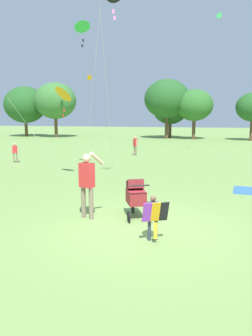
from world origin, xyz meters
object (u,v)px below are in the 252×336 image
object	(u,v)px
stroller	(136,195)
kite_green_novelty	(63,94)
picnic_blanket	(252,191)
person_couple_left	(135,144)
child_with_butterfly_kite	(153,214)
person_adult_flyer	(87,180)
person_red_shirt	(15,151)
kite_orange_delta	(82,28)

from	to	relation	value
stroller	kite_green_novelty	world-z (taller)	kite_green_novelty
stroller	kite_green_novelty	bearing A→B (deg)	130.13
picnic_blanket	person_couple_left	bearing A→B (deg)	123.30
child_with_butterfly_kite	stroller	distance (m)	1.69
picnic_blanket	person_adult_flyer	bearing A→B (deg)	-138.12
person_red_shirt	person_couple_left	bearing A→B (deg)	37.79
child_with_butterfly_kite	stroller	bearing A→B (deg)	113.73
child_with_butterfly_kite	picnic_blanket	bearing A→B (deg)	62.72
kite_orange_delta	kite_green_novelty	bearing A→B (deg)	-95.36
child_with_butterfly_kite	kite_green_novelty	xyz separation A→B (m)	(-4.59, 6.18, 2.88)
kite_green_novelty	picnic_blanket	world-z (taller)	kite_green_novelty
stroller	picnic_blanket	distance (m)	5.21
kite_orange_delta	person_red_shirt	xyz separation A→B (m)	(-4.70, 1.72, -5.83)
kite_green_novelty	person_adult_flyer	bearing A→B (deg)	-61.60
person_red_shirt	person_couple_left	xyz separation A→B (m)	(5.92, 4.59, 0.10)
kite_orange_delta	person_red_shirt	size ratio (longest dim) A/B	6.12
child_with_butterfly_kite	person_red_shirt	world-z (taller)	person_red_shirt
person_adult_flyer	picnic_blanket	size ratio (longest dim) A/B	1.37
kite_green_novelty	picnic_blanket	xyz separation A→B (m)	(7.37, -0.79, -3.47)
kite_orange_delta	kite_green_novelty	world-z (taller)	kite_orange_delta
kite_green_novelty	person_couple_left	world-z (taller)	kite_green_novelty
person_adult_flyer	kite_orange_delta	bearing A→B (deg)	109.85
person_adult_flyer	stroller	world-z (taller)	person_adult_flyer
child_with_butterfly_kite	kite_green_novelty	distance (m)	8.22
stroller	kite_orange_delta	size ratio (longest dim) A/B	0.16
child_with_butterfly_kite	picnic_blanket	size ratio (longest dim) A/B	0.77
person_adult_flyer	picnic_blanket	bearing A→B (deg)	41.88
person_adult_flyer	person_red_shirt	size ratio (longest dim) A/B	1.60
child_with_butterfly_kite	person_red_shirt	distance (m)	13.43
person_couple_left	picnic_blanket	world-z (taller)	person_couple_left
stroller	person_couple_left	distance (m)	13.16
picnic_blanket	kite_green_novelty	bearing A→B (deg)	173.89
person_adult_flyer	person_couple_left	world-z (taller)	person_adult_flyer
stroller	person_couple_left	xyz separation A→B (m)	(-2.50, 12.92, 0.15)
child_with_butterfly_kite	stroller	size ratio (longest dim) A/B	0.89
person_couple_left	kite_green_novelty	bearing A→B (deg)	-99.64
stroller	person_couple_left	size ratio (longest dim) A/B	0.87
person_red_shirt	kite_orange_delta	bearing A→B (deg)	-20.14
person_adult_flyer	picnic_blanket	world-z (taller)	person_adult_flyer
stroller	person_red_shirt	bearing A→B (deg)	135.33
person_red_shirt	stroller	bearing A→B (deg)	-44.67
stroller	person_couple_left	bearing A→B (deg)	100.95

